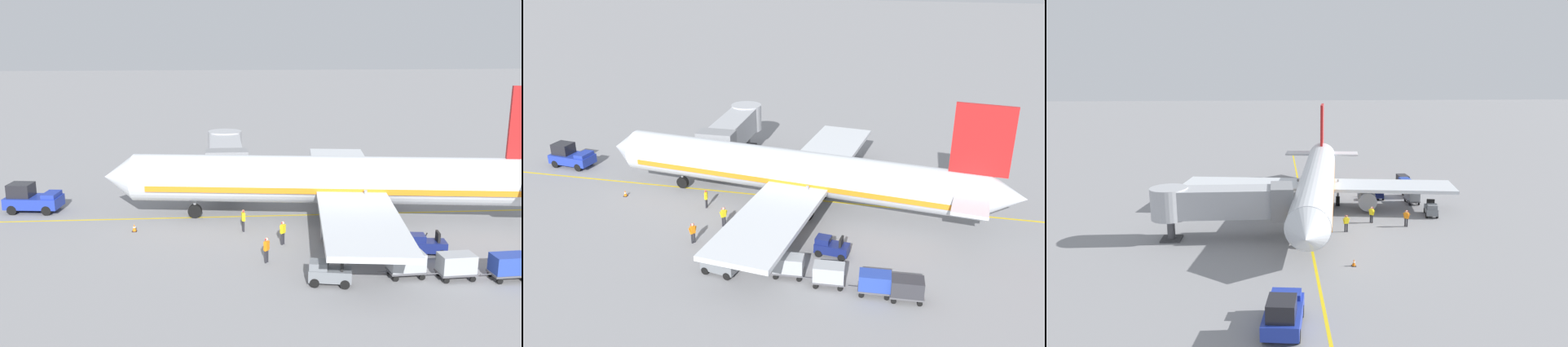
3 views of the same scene
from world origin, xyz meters
The scene contains 14 objects.
ground_plane centered at (0.00, 0.00, 0.00)m, with size 400.00×400.00×0.00m, color gray.
gate_lead_in_line centered at (0.00, 0.00, 0.00)m, with size 0.24×80.00×0.01m, color gold.
parked_airliner centered at (-1.47, -1.90, 3.19)m, with size 30.42×37.33×10.63m.
jet_bridge centered at (7.85, 6.83, 3.45)m, with size 12.82×3.50×4.98m.
pushback_tractor centered at (2.66, 22.99, 1.10)m, with size 2.73×4.64×2.40m.
baggage_tug_lead centered at (-9.26, -6.11, 0.71)m, with size 1.57×2.63×1.62m.
baggage_tug_trailing centered at (-13.42, 1.22, 0.71)m, with size 1.70×2.69×1.62m.
baggage_cart_front centered at (-12.74, -3.66, 0.95)m, with size 1.42×2.93×1.58m.
baggage_cart_second_in_train centered at (-13.23, -6.56, 0.95)m, with size 1.42×2.93×1.58m.
baggage_cart_third_in_train centered at (-13.57, -9.66, 0.95)m, with size 1.42×2.93×1.58m.
ground_crew_wing_walker centered at (-3.62, 5.76, 0.95)m, with size 0.73×0.29×1.69m.
ground_crew_loader centered at (-9.81, 4.55, 0.95)m, with size 0.64×0.50×1.69m.
ground_crew_marshaller centered at (-6.60, 3.14, 0.95)m, with size 0.60×0.55×1.69m.
safety_cone_nose_left centered at (-3.06, 13.88, 0.29)m, with size 0.36×0.36×0.59m.
Camera 1 is at (-44.53, 7.56, 14.30)m, focal length 39.78 mm.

